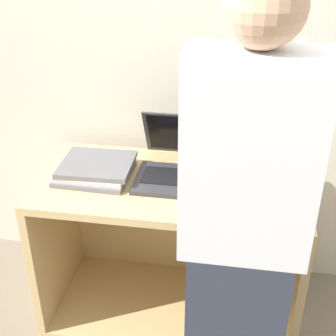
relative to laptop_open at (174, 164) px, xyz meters
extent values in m
cube|color=beige|center=(0.00, 0.34, 0.40)|extent=(8.00, 0.05, 2.40)
cube|color=tan|center=(0.00, -0.07, -0.07)|extent=(1.18, 0.60, 0.04)
cube|color=tan|center=(0.00, -0.07, -0.78)|extent=(1.18, 0.60, 0.04)
cube|color=tan|center=(-0.57, -0.07, -0.43)|extent=(0.04, 0.60, 0.67)
cube|color=tan|center=(0.57, -0.07, -0.43)|extent=(0.04, 0.60, 0.67)
cube|color=tan|center=(0.00, 0.22, -0.43)|extent=(1.11, 0.04, 0.67)
cube|color=#333338|center=(0.00, -0.07, -0.04)|extent=(0.32, 0.27, 0.02)
cube|color=black|center=(0.00, -0.06, -0.03)|extent=(0.26, 0.15, 0.00)
cube|color=#333338|center=(0.00, 0.14, 0.09)|extent=(0.32, 0.13, 0.25)
cube|color=black|center=(0.00, 0.13, 0.09)|extent=(0.28, 0.11, 0.22)
cube|color=slate|center=(-0.35, -0.07, -0.04)|extent=(0.32, 0.28, 0.02)
cube|color=#B7B7BC|center=(-0.35, -0.06, -0.02)|extent=(0.32, 0.28, 0.02)
cube|color=slate|center=(-0.34, -0.06, 0.00)|extent=(0.32, 0.28, 0.02)
cube|color=slate|center=(0.34, -0.07, -0.04)|extent=(0.32, 0.28, 0.02)
cube|color=#B7B7BC|center=(0.35, -0.07, -0.02)|extent=(0.32, 0.28, 0.02)
cube|color=gray|center=(0.34, -0.06, 0.00)|extent=(0.32, 0.28, 0.02)
cube|color=#B7B7BC|center=(0.35, -0.06, 0.02)|extent=(0.33, 0.29, 0.02)
cube|color=gray|center=(0.34, -0.06, 0.05)|extent=(0.32, 0.28, 0.02)
cube|color=#2D3342|center=(0.31, -0.57, -0.39)|extent=(0.34, 0.20, 0.82)
cube|color=white|center=(0.31, -0.57, 0.35)|extent=(0.40, 0.20, 0.65)
sphere|color=#DBAD89|center=(0.31, -0.57, 0.79)|extent=(0.22, 0.22, 0.22)
cylinder|color=#DBAD89|center=(0.15, -0.31, 0.58)|extent=(0.07, 0.32, 0.07)
cylinder|color=#DBAD89|center=(0.47, -0.31, 0.58)|extent=(0.07, 0.32, 0.07)
cube|color=red|center=(0.35, -0.14, 0.06)|extent=(0.06, 0.02, 0.01)
camera|label=1|loc=(0.27, -1.81, 1.00)|focal=50.00mm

